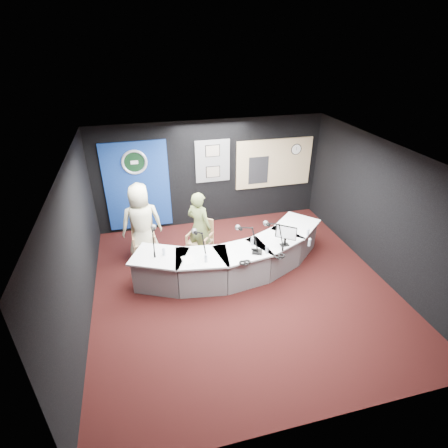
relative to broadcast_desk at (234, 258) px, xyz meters
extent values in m
plane|color=black|center=(0.05, -0.55, -0.38)|extent=(6.00, 6.00, 0.00)
cube|color=silver|center=(0.05, -0.55, 2.42)|extent=(6.00, 6.00, 0.02)
cube|color=black|center=(0.05, 2.45, 1.02)|extent=(6.00, 0.02, 2.80)
cube|color=black|center=(0.05, -3.55, 1.02)|extent=(6.00, 0.02, 2.80)
cube|color=black|center=(-2.95, -0.55, 1.02)|extent=(0.02, 6.00, 2.80)
cube|color=black|center=(3.05, -0.55, 1.02)|extent=(0.02, 6.00, 2.80)
cube|color=navy|center=(-1.85, 2.42, 0.88)|extent=(1.60, 0.05, 2.30)
torus|color=silver|center=(-1.85, 2.38, 1.52)|extent=(0.63, 0.07, 0.63)
cylinder|color=black|center=(-1.85, 2.38, 1.52)|extent=(0.48, 0.01, 0.48)
cube|color=slate|center=(0.10, 2.42, 1.38)|extent=(0.90, 0.04, 1.10)
cube|color=gray|center=(0.10, 2.39, 1.65)|extent=(0.34, 0.02, 0.27)
cube|color=gray|center=(0.10, 2.39, 1.09)|extent=(0.34, 0.02, 0.27)
cube|color=tan|center=(1.80, 2.42, 1.18)|extent=(2.12, 0.06, 1.32)
cube|color=beige|center=(1.80, 2.41, 1.18)|extent=(2.00, 0.02, 1.20)
cube|color=black|center=(1.35, 2.39, 1.03)|extent=(0.55, 0.02, 0.75)
cylinder|color=white|center=(2.40, 2.39, 1.52)|extent=(0.28, 0.01, 0.28)
cube|color=slate|center=(-1.86, 1.30, 0.24)|extent=(0.50, 0.12, 0.70)
imported|color=beige|center=(-1.85, 1.05, 0.55)|extent=(0.96, 0.67, 1.86)
imported|color=olive|center=(-0.60, 0.73, 0.46)|extent=(0.71, 0.72, 1.67)
cube|color=black|center=(1.01, -0.34, 0.70)|extent=(0.34, 0.27, 0.28)
cube|color=black|center=(0.36, -0.47, 0.40)|extent=(0.24, 0.22, 0.05)
torus|color=black|center=(0.74, -0.71, 0.39)|extent=(0.20, 0.20, 0.03)
torus|color=black|center=(0.01, -0.75, 0.39)|extent=(0.19, 0.19, 0.03)
cube|color=white|center=(-1.04, -0.38, 0.38)|extent=(0.25, 0.33, 0.00)
cube|color=white|center=(-0.74, -0.55, 0.38)|extent=(0.24, 0.30, 0.00)
camera|label=1|loc=(-1.75, -6.02, 4.30)|focal=28.00mm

